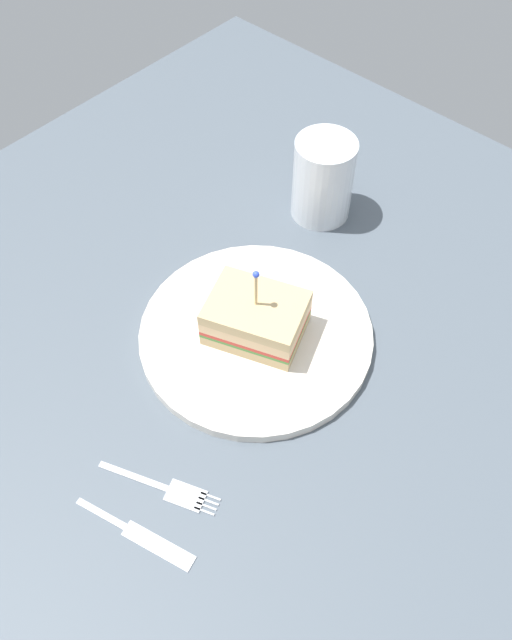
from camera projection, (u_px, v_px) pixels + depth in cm
name	position (u px, v px, depth cm)	size (l,w,h in cm)	color
ground_plane	(256.00, 343.00, 72.39)	(94.70, 94.70, 2.00)	#4C5660
plate	(256.00, 334.00, 71.09)	(25.18, 25.18, 1.23)	silver
sandwich_half_center	(252.00, 318.00, 68.69)	(10.43, 11.86, 9.69)	tan
drink_glass	(323.00, 183.00, 79.69)	(7.38, 7.38, 10.54)	#B74C33
fork	(171.00, 490.00, 61.01)	(5.51, 11.74, 0.35)	silver
knife	(140.00, 535.00, 58.50)	(4.02, 12.19, 0.35)	silver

